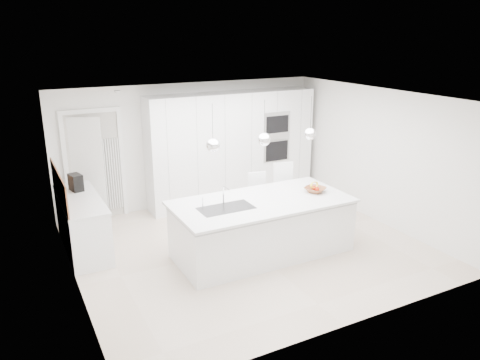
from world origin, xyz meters
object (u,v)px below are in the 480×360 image
bar_stool_left (260,203)px  island_base (263,229)px  bar_stool_right (287,196)px  espresso_machine (76,182)px  fruit_bowl (315,190)px

bar_stool_left → island_base: bearing=-105.2°
island_base → bar_stool_right: bearing=39.3°
island_base → espresso_machine: size_ratio=9.82×
fruit_bowl → bar_stool_left: size_ratio=0.32×
espresso_machine → bar_stool_right: size_ratio=0.24×
island_base → bar_stool_right: (0.98, 0.80, 0.15)m
espresso_machine → bar_stool_left: 3.20m
bar_stool_right → fruit_bowl: bearing=-76.6°
espresso_machine → bar_stool_right: 3.71m
bar_stool_left → bar_stool_right: 0.55m
bar_stool_left → bar_stool_right: size_ratio=0.90×
fruit_bowl → bar_stool_right: bearing=91.6°
island_base → fruit_bowl: (1.00, -0.01, 0.51)m
espresso_machine → island_base: bearing=-50.5°
fruit_bowl → bar_stool_right: bar_stool_right is taller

